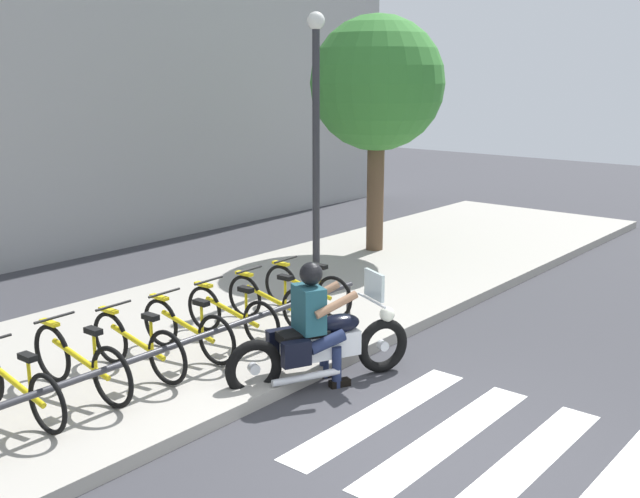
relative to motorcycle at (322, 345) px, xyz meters
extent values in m
plane|color=#38383D|center=(-0.64, -1.77, -0.47)|extent=(48.00, 48.00, 0.00)
cube|color=#A8A399|center=(-0.64, 2.28, -0.39)|extent=(24.00, 4.40, 0.15)
cube|color=white|center=(-0.22, -3.37, -0.46)|extent=(2.80, 0.40, 0.01)
cube|color=white|center=(-0.22, -2.57, -0.46)|extent=(2.80, 0.40, 0.01)
cube|color=white|center=(-0.22, -1.77, -0.46)|extent=(2.80, 0.40, 0.01)
cube|color=white|center=(-0.22, -0.97, -0.46)|extent=(2.80, 0.40, 0.01)
torus|color=black|center=(0.73, -0.33, -0.14)|extent=(0.65, 0.38, 0.66)
cylinder|color=silver|center=(0.73, -0.33, -0.14)|extent=(0.15, 0.14, 0.12)
torus|color=black|center=(-0.75, 0.34, -0.14)|extent=(0.65, 0.38, 0.66)
cylinder|color=silver|center=(-0.75, 0.34, -0.14)|extent=(0.15, 0.14, 0.12)
cube|color=silver|center=(-0.01, 0.01, 0.00)|extent=(0.93, 0.62, 0.28)
ellipsoid|color=black|center=(0.20, -0.09, 0.22)|extent=(0.59, 0.47, 0.22)
cube|color=black|center=(-0.21, 0.10, 0.15)|extent=(0.63, 0.49, 0.10)
cube|color=black|center=(-0.28, 0.37, 0.04)|extent=(0.34, 0.24, 0.28)
cube|color=black|center=(-0.46, -0.03, 0.04)|extent=(0.34, 0.24, 0.28)
cylinder|color=silver|center=(0.58, -0.26, 0.44)|extent=(0.28, 0.58, 0.03)
sphere|color=white|center=(0.78, -0.35, 0.24)|extent=(0.18, 0.18, 0.18)
cube|color=silver|center=(0.61, -0.28, 0.62)|extent=(0.20, 0.38, 0.32)
cylinder|color=silver|center=(-0.33, -0.05, -0.27)|extent=(0.77, 0.41, 0.08)
cube|color=#1E4C59|center=(-0.14, 0.07, 0.45)|extent=(0.40, 0.47, 0.52)
sphere|color=black|center=(-0.12, 0.06, 0.85)|extent=(0.26, 0.26, 0.26)
cylinder|color=#9E7051|center=(0.16, 0.17, 0.53)|extent=(0.51, 0.30, 0.26)
cylinder|color=#9E7051|center=(-0.03, -0.23, 0.53)|extent=(0.51, 0.30, 0.26)
cylinder|color=#1E284C|center=(0.06, 0.15, 0.09)|extent=(0.46, 0.31, 0.24)
cylinder|color=#1E284C|center=(0.17, 0.10, -0.23)|extent=(0.11, 0.11, 0.48)
cube|color=black|center=(0.20, 0.09, -0.43)|extent=(0.26, 0.19, 0.08)
cylinder|color=#1E284C|center=(-0.07, -0.14, 0.09)|extent=(0.46, 0.31, 0.24)
cylinder|color=#1E284C|center=(0.04, -0.19, -0.23)|extent=(0.11, 0.11, 0.48)
cube|color=black|center=(0.07, -0.20, -0.43)|extent=(0.26, 0.19, 0.08)
torus|color=black|center=(-2.82, 1.00, -0.01)|extent=(0.07, 0.61, 0.60)
cylinder|color=gold|center=(-2.83, 1.54, 0.06)|extent=(0.09, 0.97, 0.26)
cylinder|color=gold|center=(-2.82, 1.27, 0.21)|extent=(0.04, 0.04, 0.37)
cube|color=black|center=(-2.82, 1.27, 0.39)|extent=(0.11, 0.20, 0.06)
torus|color=black|center=(-2.12, 2.07, 0.02)|extent=(0.07, 0.66, 0.66)
torus|color=black|center=(-2.09, 1.01, 0.02)|extent=(0.07, 0.66, 0.66)
cylinder|color=gold|center=(-2.11, 1.54, 0.09)|extent=(0.09, 0.94, 0.26)
cylinder|color=gold|center=(-2.10, 1.28, 0.25)|extent=(0.04, 0.04, 0.40)
cube|color=black|center=(-2.10, 1.28, 0.46)|extent=(0.11, 0.20, 0.06)
cylinder|color=black|center=(-2.12, 1.96, 0.46)|extent=(0.48, 0.04, 0.03)
cube|color=gold|center=(-2.12, 2.07, 0.37)|extent=(0.09, 0.28, 0.04)
torus|color=black|center=(-1.39, 2.04, 0.00)|extent=(0.07, 0.62, 0.62)
torus|color=black|center=(-1.36, 1.04, 0.00)|extent=(0.07, 0.62, 0.62)
cylinder|color=gold|center=(-1.38, 1.54, 0.07)|extent=(0.09, 0.89, 0.25)
cylinder|color=gold|center=(-1.37, 1.29, 0.22)|extent=(0.04, 0.04, 0.38)
cube|color=black|center=(-1.37, 1.29, 0.42)|extent=(0.11, 0.20, 0.06)
cylinder|color=black|center=(-1.39, 1.94, 0.42)|extent=(0.48, 0.04, 0.03)
cube|color=gold|center=(-1.39, 2.04, 0.34)|extent=(0.09, 0.28, 0.04)
torus|color=black|center=(-0.67, 2.03, 0.00)|extent=(0.07, 0.61, 0.61)
torus|color=black|center=(-0.64, 1.05, 0.00)|extent=(0.07, 0.61, 0.61)
cylinder|color=gold|center=(-0.65, 1.54, 0.06)|extent=(0.09, 0.88, 0.24)
cylinder|color=gold|center=(-0.65, 1.29, 0.21)|extent=(0.04, 0.04, 0.37)
cube|color=black|center=(-0.65, 1.29, 0.40)|extent=(0.11, 0.20, 0.06)
cylinder|color=black|center=(-0.66, 1.94, 0.40)|extent=(0.48, 0.04, 0.03)
cube|color=gold|center=(-0.67, 2.03, 0.33)|extent=(0.09, 0.28, 0.04)
torus|color=black|center=(0.06, 2.05, -0.01)|extent=(0.07, 0.61, 0.61)
torus|color=black|center=(0.09, 1.04, -0.01)|extent=(0.07, 0.61, 0.61)
cylinder|color=gold|center=(0.07, 1.54, 0.06)|extent=(0.09, 0.90, 0.25)
cylinder|color=gold|center=(0.08, 1.29, 0.21)|extent=(0.04, 0.04, 0.37)
cube|color=black|center=(0.08, 1.29, 0.40)|extent=(0.11, 0.20, 0.06)
cylinder|color=black|center=(0.06, 1.94, 0.40)|extent=(0.48, 0.04, 0.03)
cube|color=gold|center=(0.06, 2.05, 0.32)|extent=(0.09, 0.28, 0.04)
torus|color=black|center=(0.79, 2.03, -0.01)|extent=(0.07, 0.61, 0.60)
torus|color=black|center=(0.82, 1.05, -0.01)|extent=(0.07, 0.61, 0.60)
cylinder|color=gold|center=(0.80, 1.54, 0.06)|extent=(0.09, 0.88, 0.24)
cylinder|color=gold|center=(0.81, 1.29, 0.21)|extent=(0.04, 0.04, 0.37)
cube|color=black|center=(0.81, 1.29, 0.39)|extent=(0.11, 0.20, 0.06)
cylinder|color=black|center=(0.79, 1.94, 0.39)|extent=(0.48, 0.04, 0.03)
cube|color=gold|center=(0.79, 2.03, 0.32)|extent=(0.09, 0.28, 0.04)
torus|color=black|center=(1.51, 2.02, -0.01)|extent=(0.07, 0.61, 0.61)
torus|color=black|center=(1.54, 1.06, -0.01)|extent=(0.07, 0.61, 0.61)
cylinder|color=gold|center=(1.53, 1.54, 0.06)|extent=(0.09, 0.86, 0.24)
cylinder|color=gold|center=(1.53, 1.30, 0.21)|extent=(0.04, 0.04, 0.37)
cube|color=black|center=(1.53, 1.30, 0.40)|extent=(0.11, 0.20, 0.06)
cylinder|color=black|center=(1.52, 1.93, 0.40)|extent=(0.48, 0.04, 0.03)
cube|color=gold|center=(1.51, 2.02, 0.32)|extent=(0.09, 0.28, 0.04)
cylinder|color=#333338|center=(-1.02, 0.99, 0.13)|extent=(5.69, 0.07, 0.07)
cylinder|color=#333338|center=(1.78, 0.99, -0.09)|extent=(0.06, 0.06, 0.45)
cylinder|color=#2D2D33|center=(3.09, 2.68, 1.60)|extent=(0.12, 0.12, 4.13)
sphere|color=white|center=(3.09, 2.68, 3.78)|extent=(0.28, 0.28, 0.28)
cylinder|color=brown|center=(5.30, 3.08, 0.74)|extent=(0.32, 0.32, 2.41)
sphere|color=#387F33|center=(5.30, 3.08, 2.81)|extent=(2.47, 2.47, 2.47)
camera|label=1|loc=(-6.17, -5.11, 3.02)|focal=42.16mm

